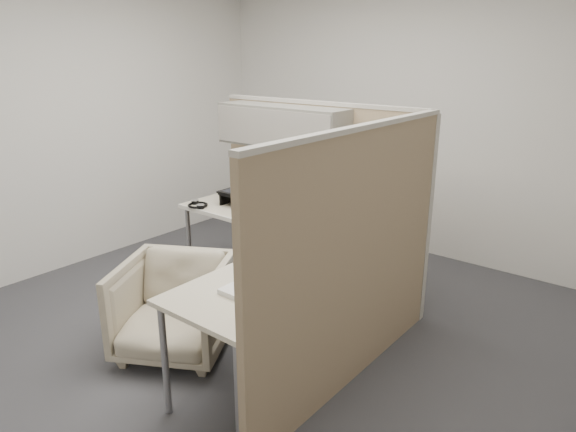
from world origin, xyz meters
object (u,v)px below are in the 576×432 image
Objects in this scene: desk at (280,242)px; keyboard at (313,229)px; office_chair at (174,303)px; monitor_left at (323,185)px.

desk is 4.59× the size of keyboard.
keyboard is at bearing 35.15° from office_chair.
desk is 0.29m from keyboard.
office_chair is at bearing -116.46° from desk.
office_chair is 1.46m from monitor_left.
monitor_left is (-0.01, 0.55, 0.32)m from desk.
monitor_left is at bearing 91.36° from desk.
office_chair reaches higher than desk.
keyboard is (0.47, 0.98, 0.38)m from office_chair.
monitor_left is at bearing 118.22° from keyboard.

